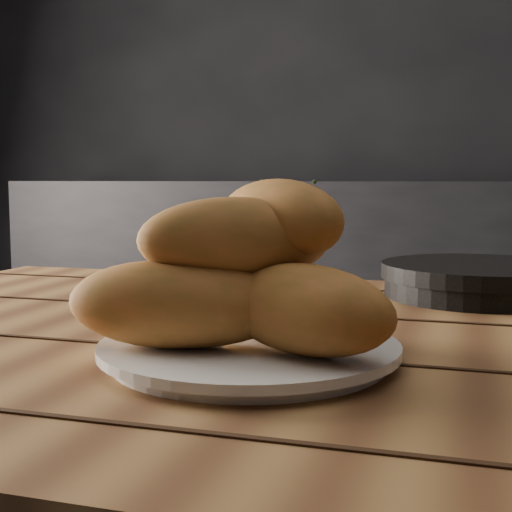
# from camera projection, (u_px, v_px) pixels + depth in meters

# --- Properties ---
(back_wall) EXTENTS (4.00, 0.04, 2.70)m
(back_wall) POSITION_uv_depth(u_px,v_px,m) (377.00, 74.00, 2.99)
(back_wall) COLOR black
(back_wall) RESTS_ON ground
(counter) EXTENTS (2.80, 0.60, 0.90)m
(counter) POSITION_uv_depth(u_px,v_px,m) (363.00, 296.00, 2.80)
(counter) COLOR black
(counter) RESTS_ON ground
(table) EXTENTS (1.49, 0.82, 0.75)m
(table) POSITION_uv_depth(u_px,v_px,m) (435.00, 445.00, 0.70)
(table) COLOR olive
(table) RESTS_ON ground
(plate) EXTENTS (0.26, 0.26, 0.02)m
(plate) POSITION_uv_depth(u_px,v_px,m) (249.00, 352.00, 0.61)
(plate) COLOR white
(plate) RESTS_ON table
(bread_rolls) EXTENTS (0.29, 0.24, 0.14)m
(bread_rolls) POSITION_uv_depth(u_px,v_px,m) (238.00, 278.00, 0.60)
(bread_rolls) COLOR #C87137
(bread_rolls) RESTS_ON plate
(skillet) EXTENTS (0.38, 0.26, 0.05)m
(skillet) POSITION_uv_depth(u_px,v_px,m) (482.00, 280.00, 0.95)
(skillet) COLOR black
(skillet) RESTS_ON table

